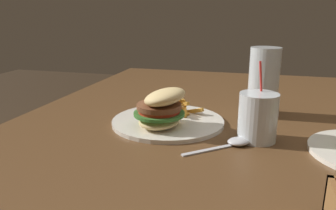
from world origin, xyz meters
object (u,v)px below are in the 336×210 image
at_px(beer_glass, 263,84).
at_px(juice_glass, 258,119).
at_px(meal_plate_near, 165,114).
at_px(spoon, 236,142).

bearing_deg(beer_glass, juice_glass, -3.02).
relative_size(meal_plate_near, beer_glass, 1.54).
distance_m(meal_plate_near, juice_glass, 0.22).
bearing_deg(juice_glass, spoon, -44.37).
bearing_deg(beer_glass, meal_plate_near, -53.66).
height_order(meal_plate_near, beer_glass, beer_glass).
bearing_deg(beer_glass, spoon, -12.26).
height_order(meal_plate_near, juice_glass, juice_glass).
relative_size(beer_glass, spoon, 1.31).
xyz_separation_m(beer_glass, juice_glass, (0.20, -0.01, -0.04)).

